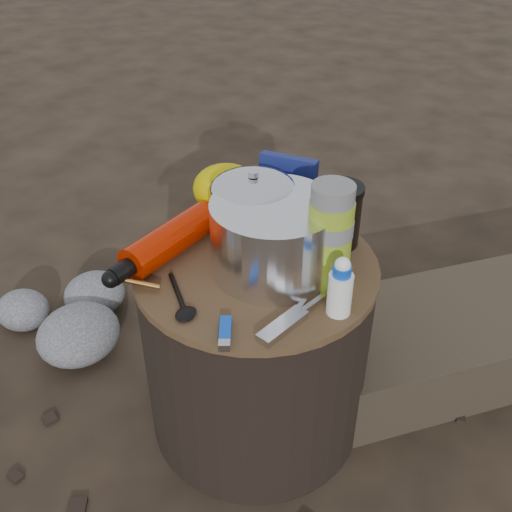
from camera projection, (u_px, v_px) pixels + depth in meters
The scene contains 14 objects.
ground at pixel (256, 414), 1.50m from camera, with size 60.00×60.00×0.00m, color #2F241B.
stump at pixel (256, 346), 1.36m from camera, with size 0.50×0.50×0.46m, color black.
foil_windscreen at pixel (273, 237), 1.18m from camera, with size 0.25×0.25×0.15m, color silver.
camping_pot at pixel (254, 213), 1.24m from camera, with size 0.17×0.17×0.17m, color silver.
fuel_bottle at pixel (170, 240), 1.24m from camera, with size 0.07×0.29×0.07m, color #B11900, non-canonical shape.
thermos at pixel (330, 237), 1.12m from camera, with size 0.08×0.08×0.21m, color #8BAB24.
travel_mug at pixel (339, 216), 1.26m from camera, with size 0.09×0.09×0.13m, color black.
stuff_sack at pixel (229, 191), 1.36m from camera, with size 0.17×0.14×0.12m, color #CFBC00.
food_pouch at pixel (286, 192), 1.32m from camera, with size 0.13×0.03×0.16m, color navy.
lighter at pixel (225, 330), 1.06m from camera, with size 0.02×0.08×0.01m, color blue.
multitool at pixel (283, 326), 1.07m from camera, with size 0.03×0.11×0.02m, color silver.
pot_grabber at pixel (295, 313), 1.10m from camera, with size 0.03×0.13×0.01m, color silver, non-canonical shape.
spork at pixel (178, 292), 1.15m from camera, with size 0.03×0.14×0.01m, color black, non-canonical shape.
squeeze_bottle at pixel (340, 289), 1.08m from camera, with size 0.04×0.04×0.11m, color white.
Camera 1 is at (0.48, -0.87, 1.18)m, focal length 42.40 mm.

